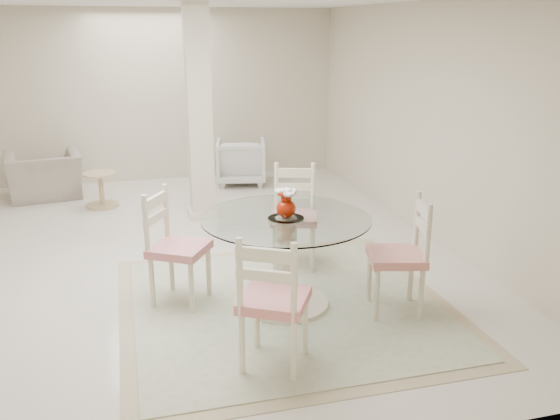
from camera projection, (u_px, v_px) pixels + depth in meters
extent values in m
plane|color=beige|center=(174.00, 254.00, 6.55)|extent=(7.00, 7.00, 0.00)
cube|color=beige|center=(149.00, 96.00, 9.38)|extent=(6.00, 0.02, 2.70)
cube|color=beige|center=(226.00, 251.00, 2.92)|extent=(6.00, 0.02, 2.70)
cube|color=beige|center=(428.00, 122.00, 6.89)|extent=(0.02, 7.00, 2.70)
cube|color=beige|center=(199.00, 114.00, 7.47)|extent=(0.30, 0.30, 2.70)
cube|color=tan|center=(286.00, 306.00, 5.32)|extent=(2.90, 2.90, 0.01)
cube|color=beige|center=(286.00, 305.00, 5.32)|extent=(2.66, 2.66, 0.01)
cylinder|color=#F5EDC9|center=(286.00, 304.00, 5.31)|extent=(0.76, 0.76, 0.06)
cylinder|color=#F5EDC9|center=(286.00, 261.00, 5.19)|extent=(0.19, 0.19, 0.79)
cylinder|color=#F5EDC9|center=(286.00, 221.00, 5.08)|extent=(0.31, 0.31, 0.03)
cylinder|color=white|center=(286.00, 218.00, 5.07)|extent=(1.46, 1.46, 0.01)
ellipsoid|color=#A01A04|center=(286.00, 208.00, 5.05)|extent=(0.17, 0.17, 0.16)
cylinder|color=#A01A04|center=(286.00, 197.00, 5.02)|extent=(0.09, 0.09, 0.05)
cylinder|color=#A01A04|center=(286.00, 194.00, 5.01)|extent=(0.15, 0.15, 0.02)
ellipsoid|color=white|center=(286.00, 191.00, 5.00)|extent=(0.10, 0.10, 0.04)
ellipsoid|color=white|center=(291.00, 191.00, 5.04)|extent=(0.10, 0.10, 0.04)
ellipsoid|color=white|center=(280.00, 191.00, 5.02)|extent=(0.10, 0.10, 0.04)
ellipsoid|color=white|center=(289.00, 195.00, 4.96)|extent=(0.10, 0.10, 0.04)
cylinder|color=beige|center=(369.00, 278.00, 5.34)|extent=(0.05, 0.05, 0.48)
cylinder|color=beige|center=(376.00, 296.00, 4.98)|extent=(0.05, 0.05, 0.48)
cylinder|color=beige|center=(411.00, 277.00, 5.35)|extent=(0.05, 0.05, 0.48)
cylinder|color=beige|center=(421.00, 296.00, 4.99)|extent=(0.05, 0.05, 0.48)
cube|color=red|center=(396.00, 257.00, 5.08)|extent=(0.56, 0.56, 0.07)
cube|color=beige|center=(423.00, 218.00, 4.98)|extent=(0.15, 0.42, 0.57)
cylinder|color=#EFE9C4|center=(275.00, 251.00, 5.98)|extent=(0.05, 0.05, 0.49)
cylinder|color=#EFE9C4|center=(312.00, 251.00, 5.96)|extent=(0.05, 0.05, 0.49)
cylinder|color=#EFE9C4|center=(276.00, 238.00, 6.34)|extent=(0.05, 0.05, 0.49)
cylinder|color=#EFE9C4|center=(312.00, 238.00, 6.33)|extent=(0.05, 0.05, 0.49)
cube|color=#B51319|center=(294.00, 219.00, 6.07)|extent=(0.58, 0.58, 0.07)
cube|color=#EFE9C4|center=(295.00, 180.00, 6.17)|extent=(0.42, 0.17, 0.57)
cylinder|color=beige|center=(192.00, 289.00, 5.12)|extent=(0.05, 0.05, 0.48)
cylinder|color=beige|center=(209.00, 272.00, 5.46)|extent=(0.05, 0.05, 0.48)
cylinder|color=beige|center=(152.00, 283.00, 5.22)|extent=(0.05, 0.05, 0.48)
cylinder|color=beige|center=(171.00, 267.00, 5.56)|extent=(0.05, 0.05, 0.48)
cube|color=#B51319|center=(180.00, 249.00, 5.26)|extent=(0.63, 0.63, 0.07)
cube|color=beige|center=(156.00, 209.00, 5.21)|extent=(0.26, 0.38, 0.57)
cylinder|color=#F6F0CA|center=(305.00, 326.00, 4.48)|extent=(0.05, 0.05, 0.49)
cylinder|color=#F6F0CA|center=(257.00, 320.00, 4.57)|extent=(0.05, 0.05, 0.49)
cylinder|color=#F6F0CA|center=(294.00, 351.00, 4.13)|extent=(0.05, 0.05, 0.49)
cylinder|color=#F6F0CA|center=(242.00, 344.00, 4.22)|extent=(0.05, 0.05, 0.49)
cube|color=red|center=(274.00, 300.00, 4.26)|extent=(0.63, 0.63, 0.07)
cube|color=#F6F0CA|center=(266.00, 266.00, 3.96)|extent=(0.39, 0.25, 0.57)
imported|color=#A19285|center=(44.00, 176.00, 8.62)|extent=(1.15, 1.05, 0.67)
imported|color=silver|center=(241.00, 162.00, 9.42)|extent=(0.90, 0.91, 0.71)
cylinder|color=tan|center=(103.00, 205.00, 8.28)|extent=(0.45, 0.45, 0.04)
cylinder|color=tan|center=(101.00, 190.00, 8.22)|extent=(0.07, 0.07, 0.43)
cylinder|color=tan|center=(100.00, 174.00, 8.15)|extent=(0.47, 0.47, 0.03)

